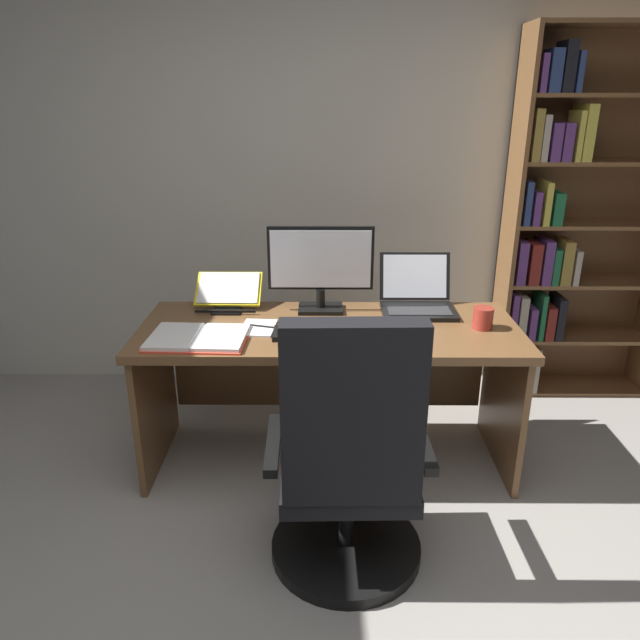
# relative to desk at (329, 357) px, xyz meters

# --- Properties ---
(wall_back) EXTENTS (5.31, 0.12, 2.54)m
(wall_back) POSITION_rel_desk_xyz_m (0.09, 0.95, 0.74)
(wall_back) COLOR beige
(wall_back) RESTS_ON ground
(desk) EXTENTS (1.77, 0.70, 0.72)m
(desk) POSITION_rel_desk_xyz_m (0.00, 0.00, 0.00)
(desk) COLOR brown
(desk) RESTS_ON ground
(bookshelf) EXTENTS (0.93, 0.29, 2.09)m
(bookshelf) POSITION_rel_desk_xyz_m (1.39, 0.73, 0.50)
(bookshelf) COLOR brown
(bookshelf) RESTS_ON ground
(office_chair) EXTENTS (0.62, 0.60, 1.07)m
(office_chair) POSITION_rel_desk_xyz_m (0.07, -0.83, -0.08)
(office_chair) COLOR black
(office_chair) RESTS_ON ground
(monitor) EXTENTS (0.52, 0.16, 0.42)m
(monitor) POSITION_rel_desk_xyz_m (-0.04, 0.15, 0.41)
(monitor) COLOR black
(monitor) RESTS_ON desk
(laptop) EXTENTS (0.36, 0.35, 0.26)m
(laptop) POSITION_rel_desk_xyz_m (0.44, 0.16, 0.25)
(laptop) COLOR black
(laptop) RESTS_ON desk
(keyboard) EXTENTS (0.42, 0.15, 0.02)m
(keyboard) POSITION_rel_desk_xyz_m (-0.04, -0.20, 0.21)
(keyboard) COLOR black
(keyboard) RESTS_ON desk
(computer_mouse) EXTENTS (0.06, 0.10, 0.04)m
(computer_mouse) POSITION_rel_desk_xyz_m (0.26, -0.20, 0.21)
(computer_mouse) COLOR black
(computer_mouse) RESTS_ON desk
(reading_stand_with_book) EXTENTS (0.33, 0.25, 0.15)m
(reading_stand_with_book) POSITION_rel_desk_xyz_m (-0.51, 0.20, 0.27)
(reading_stand_with_book) COLOR black
(reading_stand_with_book) RESTS_ON desk
(open_binder) EXTENTS (0.45, 0.33, 0.02)m
(open_binder) POSITION_rel_desk_xyz_m (-0.58, -0.25, 0.21)
(open_binder) COLOR #DB422D
(open_binder) RESTS_ON desk
(notepad) EXTENTS (0.17, 0.22, 0.01)m
(notepad) POSITION_rel_desk_xyz_m (-0.33, -0.11, 0.20)
(notepad) COLOR silver
(notepad) RESTS_ON desk
(pen) EXTENTS (0.14, 0.05, 0.01)m
(pen) POSITION_rel_desk_xyz_m (-0.31, -0.11, 0.21)
(pen) COLOR black
(pen) RESTS_ON notepad
(coffee_mug) EXTENTS (0.09, 0.09, 0.10)m
(coffee_mug) POSITION_rel_desk_xyz_m (0.71, -0.10, 0.24)
(coffee_mug) COLOR maroon
(coffee_mug) RESTS_ON desk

